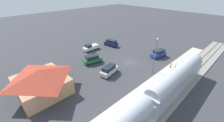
% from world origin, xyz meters
% --- Properties ---
extents(ground_plane, '(200.00, 200.00, 0.00)m').
position_xyz_m(ground_plane, '(0.00, 0.00, 0.00)').
color(ground_plane, '#38383D').
extents(railway_track, '(4.80, 70.00, 0.30)m').
position_xyz_m(railway_track, '(-14.00, 0.00, 0.09)').
color(railway_track, gray).
rests_on(railway_track, ground).
extents(platform, '(3.20, 46.00, 0.30)m').
position_xyz_m(platform, '(-10.00, 0.00, 0.15)').
color(platform, '#B7B2A8').
rests_on(platform, ground).
extents(station_building, '(10.24, 9.46, 5.06)m').
position_xyz_m(station_building, '(4.00, 22.00, 2.63)').
color(station_building, tan).
rests_on(station_building, ground).
extents(pedestrian_on_platform, '(0.36, 0.36, 1.71)m').
position_xyz_m(pedestrian_on_platform, '(-9.45, -4.63, 1.28)').
color(pedestrian_on_platform, '#333338').
rests_on(pedestrian_on_platform, platform).
extents(pedestrian_waiting_far, '(0.36, 0.36, 1.71)m').
position_xyz_m(pedestrian_waiting_far, '(-10.43, -4.97, 1.28)').
color(pedestrian_waiting_far, '#333338').
rests_on(pedestrian_waiting_far, platform).
extents(pickup_white, '(2.00, 5.41, 2.14)m').
position_xyz_m(pickup_white, '(14.26, 2.65, 1.03)').
color(pickup_white, white).
rests_on(pickup_white, ground).
extents(suv_silver, '(2.88, 5.19, 2.22)m').
position_xyz_m(suv_silver, '(-0.38, 8.21, 1.15)').
color(suv_silver, silver).
rests_on(suv_silver, ground).
extents(suv_green, '(2.99, 5.21, 2.22)m').
position_xyz_m(suv_green, '(6.89, 7.61, 1.15)').
color(suv_green, '#236638').
rests_on(suv_green, ground).
extents(suv_navy, '(5.10, 2.84, 2.22)m').
position_xyz_m(suv_navy, '(12.30, -4.65, 1.15)').
color(suv_navy, navy).
rests_on(suv_navy, ground).
extents(suv_blue, '(2.82, 5.18, 2.22)m').
position_xyz_m(suv_blue, '(-3.69, -8.66, 1.15)').
color(suv_blue, '#283D9E').
rests_on(suv_blue, ground).
extents(light_pole_near_platform, '(0.44, 0.44, 8.75)m').
position_xyz_m(light_pole_near_platform, '(-7.20, 0.07, 5.41)').
color(light_pole_near_platform, '#515156').
rests_on(light_pole_near_platform, ground).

